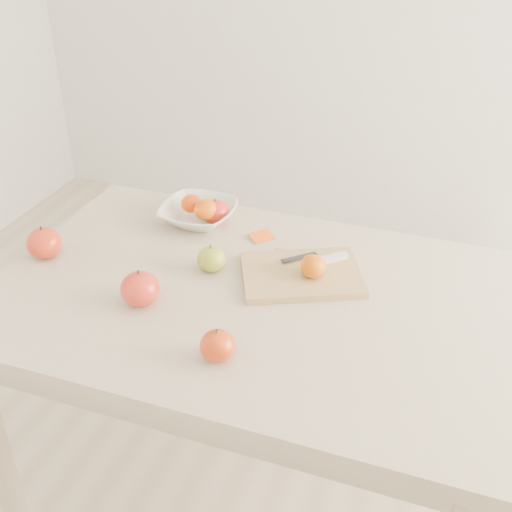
% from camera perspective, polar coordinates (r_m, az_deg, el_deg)
% --- Properties ---
extents(ground, '(3.50, 3.50, 0.00)m').
position_cam_1_polar(ground, '(2.03, -0.51, -20.81)').
color(ground, '#C6B293').
rests_on(ground, ground).
extents(table, '(1.20, 0.80, 0.75)m').
position_cam_1_polar(table, '(1.56, -0.62, -6.19)').
color(table, '#C6B196').
rests_on(table, ground).
extents(cutting_board, '(0.34, 0.31, 0.02)m').
position_cam_1_polar(cutting_board, '(1.55, 4.04, -1.65)').
color(cutting_board, tan).
rests_on(cutting_board, table).
extents(board_tangerine, '(0.06, 0.06, 0.05)m').
position_cam_1_polar(board_tangerine, '(1.52, 5.07, -0.91)').
color(board_tangerine, '#C75E07').
rests_on(board_tangerine, cutting_board).
extents(fruit_bowl, '(0.21, 0.21, 0.05)m').
position_cam_1_polar(fruit_bowl, '(1.79, -5.15, 3.77)').
color(fruit_bowl, white).
rests_on(fruit_bowl, table).
extents(bowl_tangerine_near, '(0.06, 0.06, 0.05)m').
position_cam_1_polar(bowl_tangerine_near, '(1.79, -5.78, 4.66)').
color(bowl_tangerine_near, '#E15007').
rests_on(bowl_tangerine_near, fruit_bowl).
extents(bowl_tangerine_far, '(0.06, 0.06, 0.06)m').
position_cam_1_polar(bowl_tangerine_far, '(1.75, -4.49, 4.13)').
color(bowl_tangerine_far, '#E86308').
rests_on(bowl_tangerine_far, fruit_bowl).
extents(orange_peel_a, '(0.07, 0.07, 0.01)m').
position_cam_1_polar(orange_peel_a, '(1.71, 0.50, 1.64)').
color(orange_peel_a, '#EA5610').
rests_on(orange_peel_a, table).
extents(orange_peel_b, '(0.05, 0.04, 0.01)m').
position_cam_1_polar(orange_peel_b, '(1.64, 2.21, 0.26)').
color(orange_peel_b, '#D25C0E').
rests_on(orange_peel_b, table).
extents(paring_knife, '(0.15, 0.10, 0.01)m').
position_cam_1_polar(paring_knife, '(1.59, 6.39, -0.15)').
color(paring_knife, white).
rests_on(paring_knife, cutting_board).
extents(apple_green, '(0.07, 0.07, 0.06)m').
position_cam_1_polar(apple_green, '(1.57, -4.00, -0.28)').
color(apple_green, '#688A12').
rests_on(apple_green, table).
extents(apple_red_c, '(0.09, 0.09, 0.08)m').
position_cam_1_polar(apple_red_c, '(1.47, -10.26, -2.88)').
color(apple_red_c, '#9A040A').
rests_on(apple_red_c, table).
extents(apple_red_a, '(0.08, 0.08, 0.07)m').
position_cam_1_polar(apple_red_a, '(1.77, -3.62, 3.90)').
color(apple_red_a, '#990512').
rests_on(apple_red_a, table).
extents(apple_red_d, '(0.09, 0.09, 0.08)m').
position_cam_1_polar(apple_red_d, '(1.70, -18.33, 1.10)').
color(apple_red_d, '#94020F').
rests_on(apple_red_d, table).
extents(apple_red_e, '(0.07, 0.07, 0.07)m').
position_cam_1_polar(apple_red_e, '(1.30, -3.43, -7.95)').
color(apple_red_e, '#A41A06').
rests_on(apple_red_e, table).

